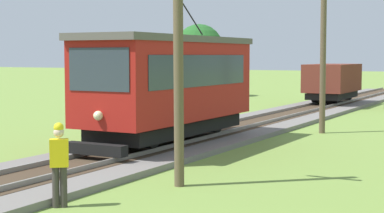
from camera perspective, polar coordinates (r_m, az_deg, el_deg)
name	(u,v)px	position (r m, az deg, el deg)	size (l,w,h in m)	color
red_tram	(169,84)	(21.49, -2.06, 2.05)	(2.60, 8.54, 4.79)	maroon
freight_car	(333,81)	(40.22, 12.62, 2.24)	(2.40, 5.20, 2.31)	maroon
utility_pole_near_tram	(178,41)	(15.03, -1.25, 5.95)	(1.40, 0.32, 6.82)	brown
utility_pole_mid	(323,29)	(26.04, 11.82, 6.85)	(1.40, 0.31, 8.23)	brown
track_worker	(59,161)	(13.39, -11.94, -4.83)	(0.45, 0.42, 1.78)	#38332D
tree_left_near	(199,48)	(48.87, 0.65, 5.29)	(3.74, 3.74, 5.60)	#4C3823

